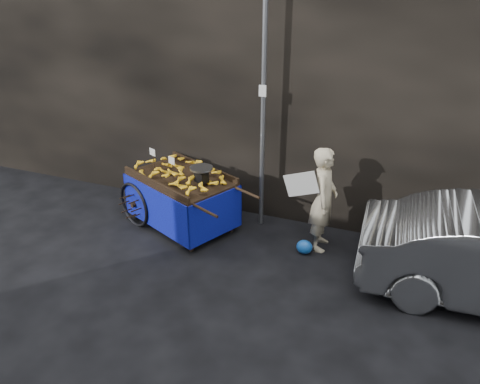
% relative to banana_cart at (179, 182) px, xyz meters
% --- Properties ---
extents(ground, '(80.00, 80.00, 0.00)m').
position_rel_banana_cart_xyz_m(ground, '(1.02, -0.75, -0.83)').
color(ground, black).
rests_on(ground, ground).
extents(building_wall, '(13.50, 2.00, 5.00)m').
position_rel_banana_cart_xyz_m(building_wall, '(1.41, 1.85, 1.67)').
color(building_wall, black).
rests_on(building_wall, ground).
extents(street_pole, '(0.12, 0.10, 4.00)m').
position_rel_banana_cart_xyz_m(street_pole, '(1.32, 0.55, 1.18)').
color(street_pole, slate).
rests_on(street_pole, ground).
extents(banana_cart, '(2.69, 2.00, 1.34)m').
position_rel_banana_cart_xyz_m(banana_cart, '(0.00, 0.00, 0.00)').
color(banana_cart, black).
rests_on(banana_cart, ground).
extents(vendor, '(0.85, 0.66, 1.72)m').
position_rel_banana_cart_xyz_m(vendor, '(2.48, 0.17, 0.04)').
color(vendor, '#BBAC8B').
rests_on(vendor, ground).
extents(plastic_bag, '(0.26, 0.21, 0.23)m').
position_rel_banana_cart_xyz_m(plastic_bag, '(2.30, -0.14, -0.71)').
color(plastic_bag, blue).
rests_on(plastic_bag, ground).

